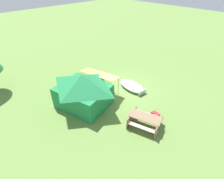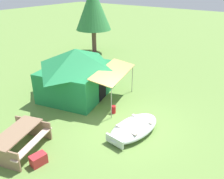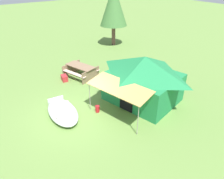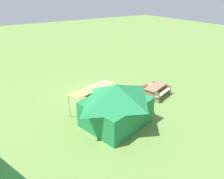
# 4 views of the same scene
# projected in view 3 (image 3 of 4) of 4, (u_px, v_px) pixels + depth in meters

# --- Properties ---
(ground_plane) EXTENTS (80.00, 80.00, 0.00)m
(ground_plane) POSITION_uv_depth(u_px,v_px,m) (79.00, 115.00, 10.27)
(ground_plane) COLOR olive
(beached_rowboat) EXTENTS (2.60, 1.50, 0.42)m
(beached_rowboat) POSITION_uv_depth(u_px,v_px,m) (63.00, 111.00, 10.13)
(beached_rowboat) COLOR silver
(beached_rowboat) RESTS_ON ground_plane
(canvas_cabin_tent) EXTENTS (4.25, 4.73, 2.43)m
(canvas_cabin_tent) POSITION_uv_depth(u_px,v_px,m) (143.00, 78.00, 10.84)
(canvas_cabin_tent) COLOR #208045
(canvas_cabin_tent) RESTS_ON ground_plane
(picnic_table) EXTENTS (2.30, 2.03, 0.76)m
(picnic_table) POSITION_uv_depth(u_px,v_px,m) (81.00, 70.00, 13.65)
(picnic_table) COLOR #8D6E52
(picnic_table) RESTS_ON ground_plane
(cooler_box) EXTENTS (0.55, 0.40, 0.36)m
(cooler_box) POSITION_uv_depth(u_px,v_px,m) (64.00, 78.00, 13.27)
(cooler_box) COLOR red
(cooler_box) RESTS_ON ground_plane
(fuel_can) EXTENTS (0.25, 0.25, 0.34)m
(fuel_can) POSITION_uv_depth(u_px,v_px,m) (97.00, 109.00, 10.39)
(fuel_can) COLOR red
(fuel_can) RESTS_ON ground_plane
(pine_tree_back_right) EXTENTS (2.35, 2.35, 5.10)m
(pine_tree_back_right) POSITION_uv_depth(u_px,v_px,m) (114.00, 5.00, 17.98)
(pine_tree_back_right) COLOR brown
(pine_tree_back_right) RESTS_ON ground_plane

